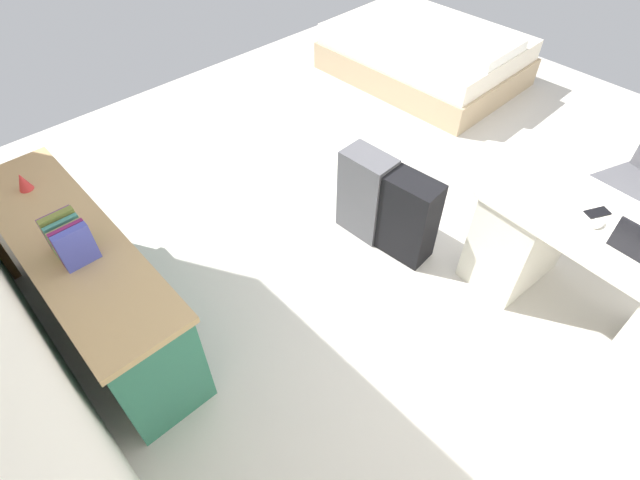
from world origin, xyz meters
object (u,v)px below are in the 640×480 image
at_px(desk, 594,276).
at_px(suitcase_black, 408,218).
at_px(bed, 426,55).
at_px(suitcase_spare_grey, 366,194).
at_px(cell_phone_by_mouse, 597,213).
at_px(office_chair, 638,194).
at_px(computer_mouse, 598,223).
at_px(credenza, 90,283).
at_px(figurine_small, 23,182).

relative_size(desk, suitcase_black, 2.33).
bearing_deg(bed, desk, 146.17).
distance_m(suitcase_spare_grey, cell_phone_by_mouse, 1.44).
relative_size(bed, suitcase_black, 3.06).
height_order(office_chair, suitcase_spare_grey, office_chair).
relative_size(suitcase_black, computer_mouse, 6.33).
relative_size(office_chair, computer_mouse, 9.40).
height_order(suitcase_black, cell_phone_by_mouse, cell_phone_by_mouse).
distance_m(office_chair, credenza, 3.58).
xyz_separation_m(desk, figurine_small, (2.52, 2.19, 0.41)).
bearing_deg(figurine_small, desk, -138.93).
bearing_deg(suitcase_black, figurine_small, 46.85).
xyz_separation_m(credenza, suitcase_black, (-0.87, -1.83, -0.06)).
bearing_deg(cell_phone_by_mouse, desk, -175.79).
bearing_deg(bed, suitcase_black, 125.97).
xyz_separation_m(desk, cell_phone_by_mouse, (0.16, -0.06, 0.36)).
height_order(suitcase_black, suitcase_spare_grey, suitcase_spare_grey).
distance_m(computer_mouse, cell_phone_by_mouse, 0.10).
relative_size(credenza, cell_phone_by_mouse, 13.24).
relative_size(computer_mouse, cell_phone_by_mouse, 0.74).
relative_size(cell_phone_by_mouse, figurine_small, 1.24).
xyz_separation_m(desk, credenza, (1.97, 2.19, -0.01)).
bearing_deg(desk, computer_mouse, 15.43).
bearing_deg(suitcase_spare_grey, computer_mouse, -167.42).
height_order(desk, suitcase_spare_grey, desk).
xyz_separation_m(suitcase_spare_grey, computer_mouse, (-1.34, -0.37, 0.43)).
xyz_separation_m(bed, figurine_small, (-0.12, 3.96, 0.56)).
height_order(bed, figurine_small, figurine_small).
bearing_deg(cell_phone_by_mouse, computer_mouse, 139.65).
height_order(office_chair, figurine_small, office_chair).
height_order(desk, credenza, credenza).
xyz_separation_m(credenza, figurine_small, (0.55, 0.00, 0.43)).
relative_size(bed, figurine_small, 17.60).
bearing_deg(suitcase_spare_grey, office_chair, -138.70).
distance_m(desk, office_chair, 0.89).
xyz_separation_m(office_chair, suitcase_spare_grey, (1.32, 1.28, -0.09)).
height_order(credenza, suitcase_black, credenza).
height_order(bed, suitcase_spare_grey, suitcase_spare_grey).
relative_size(desk, figurine_small, 13.42).
distance_m(desk, suitcase_spare_grey, 1.51).
bearing_deg(suitcase_black, cell_phone_by_mouse, -161.38).
bearing_deg(desk, cell_phone_by_mouse, -21.54).
bearing_deg(suitcase_spare_grey, bed, -64.12).
height_order(office_chair, suitcase_black, office_chair).
xyz_separation_m(desk, suitcase_spare_grey, (1.45, 0.40, -0.06)).
bearing_deg(suitcase_black, credenza, 59.15).
distance_m(suitcase_black, cell_phone_by_mouse, 1.11).
bearing_deg(suitcase_black, office_chair, -133.43).
xyz_separation_m(credenza, computer_mouse, (-1.85, -2.16, 0.38)).
height_order(credenza, bed, credenza).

